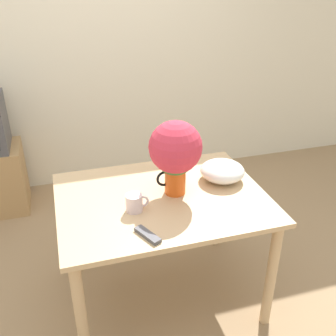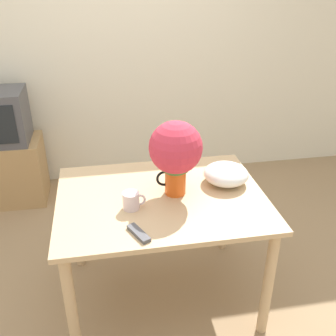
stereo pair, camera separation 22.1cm
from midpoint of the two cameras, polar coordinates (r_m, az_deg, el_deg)
ground_plane at (r=2.74m, az=-6.63°, el=-18.09°), size 12.00×12.00×0.00m
wall_back at (r=3.70m, az=-12.97°, el=16.81°), size 8.00×0.05×2.60m
table at (r=2.33m, az=-3.61°, el=-6.46°), size 1.19×0.91×0.76m
flower_vase at (r=2.18m, az=-1.82°, el=2.30°), size 0.30×0.30×0.44m
coffee_mug at (r=2.13m, az=-7.83°, el=-5.10°), size 0.13×0.09×0.10m
white_bowl at (r=2.42m, az=5.32°, el=-0.49°), size 0.27×0.27×0.12m
remote_control at (r=1.96m, az=-6.25°, el=-9.74°), size 0.11×0.17×0.02m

